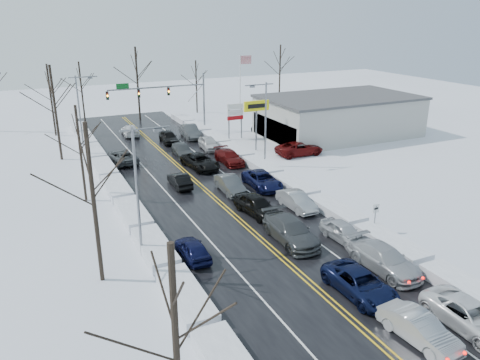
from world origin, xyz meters
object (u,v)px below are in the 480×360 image
flagpole (241,84)px  dealership_building (338,116)px  tires_plus_sign (256,109)px  oncoming_car_0 (180,187)px  traffic_signal_mast (168,94)px

flagpole → dealership_building: size_ratio=0.49×
tires_plus_sign → oncoming_car_0: tires_plus_sign is taller
dealership_building → oncoming_car_0: bearing=-158.3°
flagpole → tires_plus_sign: bearing=-108.4°
tires_plus_sign → oncoming_car_0: size_ratio=1.47×
traffic_signal_mast → flagpole: bearing=9.7°
traffic_signal_mast → dealership_building: size_ratio=0.65×
dealership_building → oncoming_car_0: 27.96m
tires_plus_sign → flagpole: bearing=71.6°
tires_plus_sign → dealership_building: 13.82m
tires_plus_sign → traffic_signal_mast: bearing=120.5°
oncoming_car_0 → flagpole: bearing=-126.7°
dealership_building → tires_plus_sign: bearing=-171.5°
traffic_signal_mast → flagpole: size_ratio=1.33×
traffic_signal_mast → tires_plus_sign: bearing=-59.5°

